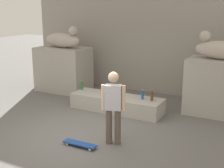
% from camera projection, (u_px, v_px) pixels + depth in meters
% --- Properties ---
extents(ground_plane, '(40.00, 40.00, 0.00)m').
position_uv_depth(ground_plane, '(79.00, 135.00, 7.35)').
color(ground_plane, '#605E5B').
extents(facade_wall, '(9.31, 0.60, 5.05)m').
position_uv_depth(facade_wall, '(150.00, 21.00, 10.74)').
color(facade_wall, gray).
rests_on(facade_wall, ground_plane).
extents(pedestal_left, '(1.87, 1.15, 1.59)m').
position_uv_depth(pedestal_left, '(63.00, 69.00, 11.08)').
color(pedestal_left, '#A39E93').
rests_on(pedestal_left, ground_plane).
extents(pedestal_right, '(1.87, 1.15, 1.59)m').
position_uv_depth(pedestal_right, '(220.00, 87.00, 8.63)').
color(pedestal_right, '#A39E93').
rests_on(pedestal_right, ground_plane).
extents(statue_reclining_left, '(1.67, 0.81, 0.78)m').
position_uv_depth(statue_reclining_left, '(63.00, 40.00, 10.79)').
color(statue_reclining_left, '#B5A99D').
rests_on(statue_reclining_left, pedestal_left).
extents(statue_reclining_right, '(1.66, 0.77, 0.78)m').
position_uv_depth(statue_reclining_right, '(222.00, 49.00, 8.38)').
color(statue_reclining_right, '#B5A99D').
rests_on(statue_reclining_right, pedestal_right).
extents(ledge_block, '(2.78, 0.84, 0.45)m').
position_uv_depth(ledge_block, '(117.00, 103.00, 9.03)').
color(ledge_block, '#A39E93').
rests_on(ledge_block, ground_plane).
extents(skater, '(0.52, 0.30, 1.67)m').
position_uv_depth(skater, '(113.00, 105.00, 6.67)').
color(skater, brown).
rests_on(skater, ground_plane).
extents(skateboard, '(0.80, 0.20, 0.08)m').
position_uv_depth(skateboard, '(80.00, 144.00, 6.74)').
color(skateboard, navy).
rests_on(skateboard, ground_plane).
extents(bottle_green, '(0.06, 0.06, 0.31)m').
position_uv_depth(bottle_green, '(82.00, 86.00, 9.60)').
color(bottle_green, '#1E722D').
rests_on(bottle_green, ledge_block).
extents(bottle_brown, '(0.07, 0.07, 0.33)m').
position_uv_depth(bottle_brown, '(152.00, 96.00, 8.50)').
color(bottle_brown, '#593314').
rests_on(bottle_brown, ledge_block).
extents(bottle_blue, '(0.07, 0.07, 0.28)m').
position_uv_depth(bottle_blue, '(143.00, 95.00, 8.65)').
color(bottle_blue, '#194C99').
rests_on(bottle_blue, ledge_block).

